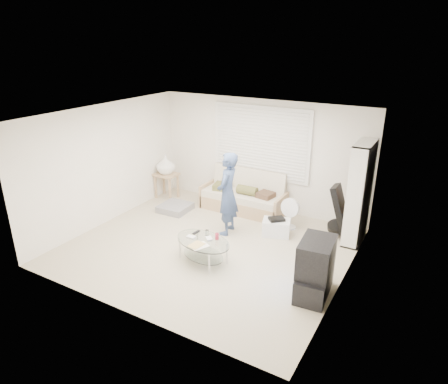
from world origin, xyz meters
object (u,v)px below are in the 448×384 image
Objects in this scene: tv_unit at (315,269)px; coffee_table at (203,244)px; bookshelf at (359,193)px; futon_sofa at (244,197)px.

tv_unit reaches higher than coffee_table.
futon_sofa is at bearing 175.02° from bookshelf.
coffee_table is (-2.13, -2.14, -0.66)m from bookshelf.
futon_sofa is 3.36m from tv_unit.
futon_sofa is 1.56× the size of coffee_table.
tv_unit is (-0.13, -2.12, -0.54)m from bookshelf.
bookshelf is at bearing 86.62° from tv_unit.
coffee_table is at bearing -134.89° from bookshelf.
bookshelf is 2.13× the size of tv_unit.
tv_unit is at bearing -44.06° from futon_sofa.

